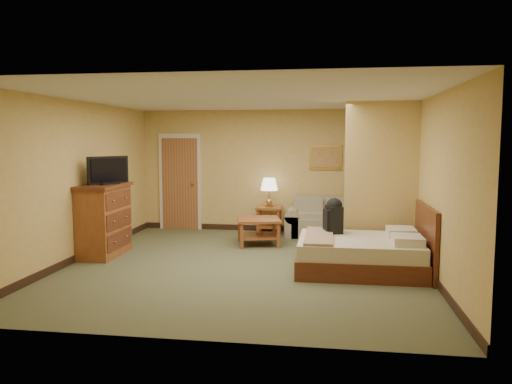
% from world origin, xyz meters
% --- Properties ---
extents(floor, '(6.00, 6.00, 0.00)m').
position_xyz_m(floor, '(0.00, 0.00, 0.00)').
color(floor, '#4C5034').
rests_on(floor, ground).
extents(ceiling, '(6.00, 6.00, 0.00)m').
position_xyz_m(ceiling, '(0.00, 0.00, 2.60)').
color(ceiling, white).
rests_on(ceiling, back_wall).
extents(back_wall, '(5.50, 0.02, 2.60)m').
position_xyz_m(back_wall, '(0.00, 3.00, 1.30)').
color(back_wall, tan).
rests_on(back_wall, floor).
extents(left_wall, '(0.02, 6.00, 2.60)m').
position_xyz_m(left_wall, '(-2.75, 0.00, 1.30)').
color(left_wall, tan).
rests_on(left_wall, floor).
extents(right_wall, '(0.02, 6.00, 2.60)m').
position_xyz_m(right_wall, '(2.75, 0.00, 1.30)').
color(right_wall, tan).
rests_on(right_wall, floor).
extents(partition, '(1.20, 0.15, 2.60)m').
position_xyz_m(partition, '(2.15, 0.93, 1.30)').
color(partition, tan).
rests_on(partition, floor).
extents(door, '(0.94, 0.16, 2.10)m').
position_xyz_m(door, '(-1.95, 2.96, 1.03)').
color(door, beige).
rests_on(door, floor).
extents(baseboard, '(5.50, 0.02, 0.12)m').
position_xyz_m(baseboard, '(0.00, 2.99, 0.06)').
color(baseboard, black).
rests_on(baseboard, floor).
extents(loveseat, '(1.57, 0.73, 0.80)m').
position_xyz_m(loveseat, '(1.21, 2.57, 0.26)').
color(loveseat, gray).
rests_on(loveseat, floor).
extents(side_table, '(0.52, 0.52, 0.57)m').
position_xyz_m(side_table, '(0.06, 2.65, 0.38)').
color(side_table, brown).
rests_on(side_table, floor).
extents(table_lamp, '(0.36, 0.36, 0.60)m').
position_xyz_m(table_lamp, '(0.06, 2.65, 1.03)').
color(table_lamp, '#B08141').
rests_on(table_lamp, side_table).
extents(coffee_table, '(0.94, 0.94, 0.50)m').
position_xyz_m(coffee_table, '(-0.01, 1.54, 0.36)').
color(coffee_table, brown).
rests_on(coffee_table, floor).
extents(wall_picture, '(0.68, 0.04, 0.53)m').
position_xyz_m(wall_picture, '(1.21, 2.97, 1.60)').
color(wall_picture, '#B78E3F').
rests_on(wall_picture, back_wall).
extents(dresser, '(0.60, 1.15, 1.22)m').
position_xyz_m(dresser, '(-2.48, 0.29, 0.62)').
color(dresser, brown).
rests_on(dresser, floor).
extents(tv, '(0.45, 0.69, 0.47)m').
position_xyz_m(tv, '(-2.38, 0.29, 1.44)').
color(tv, black).
rests_on(tv, dresser).
extents(bed, '(1.91, 1.56, 1.01)m').
position_xyz_m(bed, '(1.82, -0.10, 0.28)').
color(bed, '#4B1F11').
rests_on(bed, floor).
extents(backpack, '(0.30, 0.37, 0.56)m').
position_xyz_m(backpack, '(1.38, 0.31, 0.79)').
color(backpack, black).
rests_on(backpack, bed).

